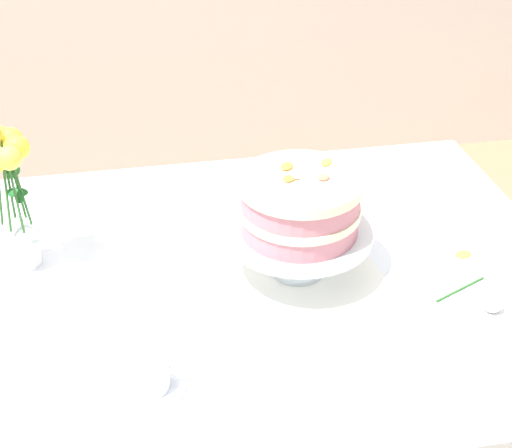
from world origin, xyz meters
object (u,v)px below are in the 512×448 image
Objects in this scene: dining_table at (231,318)px; cake_stand at (299,237)px; layer_cake at (300,204)px; flower_vase at (14,196)px; teacup at (147,379)px; fallen_rose at (491,302)px.

dining_table is 4.83× the size of cake_stand.
layer_cake is 0.70× the size of flower_vase.
dining_table is 5.86× the size of layer_cake.
teacup is at bearing -124.45° from dining_table.
teacup is 1.02× the size of fallen_rose.
layer_cake is (0.14, 0.01, 0.25)m from dining_table.
layer_cake is 0.40m from fallen_rose.
flower_vase is at bearing 160.44° from dining_table.
cake_stand is at bearing -106.93° from layer_cake.
flower_vase reaches higher than cake_stand.
teacup is at bearing -139.38° from cake_stand.
teacup is (0.22, -0.40, -0.14)m from flower_vase.
layer_cake is at bearing -13.39° from flower_vase.
teacup is at bearing -139.38° from layer_cake.
fallen_rose is (0.33, -0.19, -0.14)m from layer_cake.
fallen_rose is (0.65, 0.09, -0.00)m from teacup.
flower_vase reaches higher than layer_cake.
fallen_rose is at bearing 7.67° from teacup.
layer_cake is (0.00, 0.00, 0.08)m from cake_stand.
cake_stand is at bearing 5.48° from dining_table.
flower_vase is 2.75× the size of fallen_rose.
teacup is (-0.32, -0.27, -0.06)m from cake_stand.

